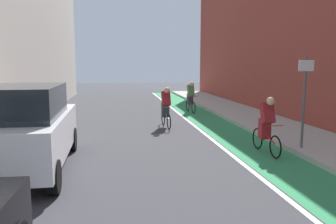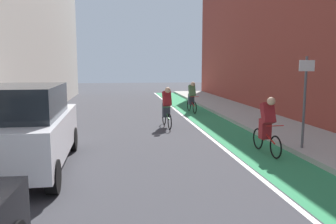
% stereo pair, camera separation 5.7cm
% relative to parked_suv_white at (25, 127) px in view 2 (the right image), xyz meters
% --- Properties ---
extents(ground_plane, '(71.20, 71.20, 0.00)m').
position_rel_parked_suv_white_xyz_m(ground_plane, '(2.90, 3.34, -1.02)').
color(ground_plane, '#38383D').
extents(bike_lane_paint, '(1.60, 32.36, 0.00)m').
position_rel_parked_suv_white_xyz_m(bike_lane_paint, '(6.05, 5.34, -1.02)').
color(bike_lane_paint, '#2D8451').
rests_on(bike_lane_paint, ground).
extents(lane_divider_stripe, '(0.12, 32.36, 0.00)m').
position_rel_parked_suv_white_xyz_m(lane_divider_stripe, '(5.15, 5.34, -1.02)').
color(lane_divider_stripe, white).
rests_on(lane_divider_stripe, ground).
extents(sidewalk_right, '(2.52, 32.36, 0.14)m').
position_rel_parked_suv_white_xyz_m(sidewalk_right, '(8.12, 5.34, -0.95)').
color(sidewalk_right, '#A8A59E').
rests_on(sidewalk_right, ground).
extents(building_facade_right, '(2.40, 28.36, 9.83)m').
position_rel_parked_suv_white_xyz_m(building_facade_right, '(10.58, 7.34, 3.90)').
color(building_facade_right, brown).
rests_on(building_facade_right, ground).
extents(parked_suv_white, '(2.01, 4.49, 1.98)m').
position_rel_parked_suv_white_xyz_m(parked_suv_white, '(0.00, 0.00, 0.00)').
color(parked_suv_white, silver).
rests_on(parked_suv_white, ground).
extents(cyclist_mid, '(0.48, 1.66, 1.59)m').
position_rel_parked_suv_white_xyz_m(cyclist_mid, '(6.14, 0.67, -0.21)').
color(cyclist_mid, black).
rests_on(cyclist_mid, ground).
extents(cyclist_trailing, '(0.48, 1.66, 1.59)m').
position_rel_parked_suv_white_xyz_m(cyclist_trailing, '(3.97, 5.03, -0.17)').
color(cyclist_trailing, black).
rests_on(cyclist_trailing, ground).
extents(cyclist_far, '(0.48, 1.66, 1.58)m').
position_rel_parked_suv_white_xyz_m(cyclist_far, '(5.83, 9.04, -0.21)').
color(cyclist_far, black).
rests_on(cyclist_far, ground).
extents(street_sign_post, '(0.44, 0.07, 2.52)m').
position_rel_parked_suv_white_xyz_m(street_sign_post, '(7.17, 0.60, 0.63)').
color(street_sign_post, '#4C4C51').
rests_on(street_sign_post, sidewalk_right).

